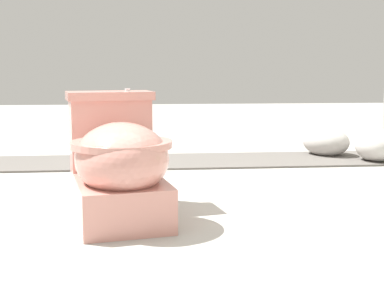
# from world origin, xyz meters

# --- Properties ---
(ground_plane) EXTENTS (14.00, 14.00, 0.00)m
(ground_plane) POSITION_xyz_m (0.00, 0.00, 0.00)
(ground_plane) COLOR #A8A59E
(gravel_strip) EXTENTS (0.56, 8.00, 0.01)m
(gravel_strip) POSITION_xyz_m (-1.24, 0.50, 0.01)
(gravel_strip) COLOR #605B56
(gravel_strip) RESTS_ON ground
(toilet) EXTENTS (0.69, 0.49, 0.52)m
(toilet) POSITION_xyz_m (0.05, 0.10, 0.22)
(toilet) COLOR tan
(toilet) RESTS_ON ground
(boulder_near) EXTENTS (0.43, 0.43, 0.21)m
(boulder_near) POSITION_xyz_m (-1.12, 1.74, 0.11)
(boulder_near) COLOR #B7B2AD
(boulder_near) RESTS_ON ground
(boulder_far) EXTENTS (0.43, 0.41, 0.20)m
(boulder_far) POSITION_xyz_m (-1.38, 1.47, 0.10)
(boulder_far) COLOR #B7B2AD
(boulder_far) RESTS_ON ground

